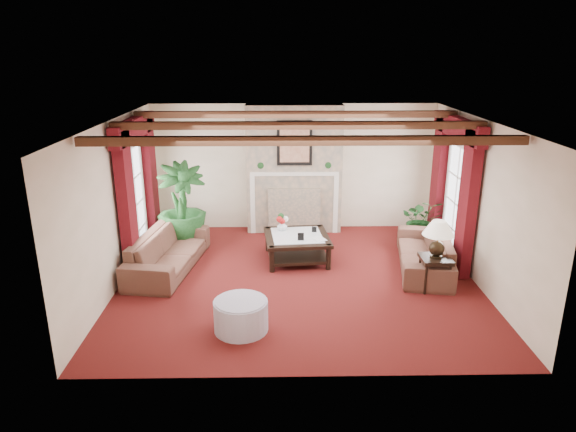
{
  "coord_description": "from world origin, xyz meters",
  "views": [
    {
      "loc": [
        -0.32,
        -8.04,
        3.78
      ],
      "look_at": [
        -0.17,
        0.4,
        1.02
      ],
      "focal_mm": 32.0,
      "sensor_mm": 36.0,
      "label": 1
    }
  ],
  "objects_px": {
    "sofa_right": "(425,246)",
    "coffee_table": "(297,248)",
    "ottoman": "(241,316)",
    "side_table": "(434,273)",
    "sofa_left": "(168,245)",
    "potted_palm": "(183,224)"
  },
  "relations": [
    {
      "from": "sofa_left",
      "to": "ottoman",
      "type": "distance_m",
      "value": 2.61
    },
    {
      "from": "side_table",
      "to": "sofa_left",
      "type": "bearing_deg",
      "value": 168.61
    },
    {
      "from": "sofa_left",
      "to": "sofa_right",
      "type": "bearing_deg",
      "value": -82.16
    },
    {
      "from": "sofa_left",
      "to": "coffee_table",
      "type": "bearing_deg",
      "value": -72.45
    },
    {
      "from": "side_table",
      "to": "ottoman",
      "type": "relative_size",
      "value": 0.74
    },
    {
      "from": "sofa_right",
      "to": "coffee_table",
      "type": "bearing_deg",
      "value": -90.74
    },
    {
      "from": "sofa_left",
      "to": "ottoman",
      "type": "relative_size",
      "value": 3.07
    },
    {
      "from": "side_table",
      "to": "potted_palm",
      "type": "bearing_deg",
      "value": 155.67
    },
    {
      "from": "sofa_right",
      "to": "coffee_table",
      "type": "height_order",
      "value": "sofa_right"
    },
    {
      "from": "ottoman",
      "to": "side_table",
      "type": "bearing_deg",
      "value": 22.0
    },
    {
      "from": "ottoman",
      "to": "coffee_table",
      "type": "bearing_deg",
      "value": 70.91
    },
    {
      "from": "sofa_right",
      "to": "coffee_table",
      "type": "distance_m",
      "value": 2.32
    },
    {
      "from": "sofa_left",
      "to": "side_table",
      "type": "xyz_separation_m",
      "value": [
        4.53,
        -0.91,
        -0.16
      ]
    },
    {
      "from": "sofa_right",
      "to": "side_table",
      "type": "relative_size",
      "value": 3.95
    },
    {
      "from": "ottoman",
      "to": "sofa_right",
      "type": "bearing_deg",
      "value": 33.63
    },
    {
      "from": "side_table",
      "to": "coffee_table",
      "type": "bearing_deg",
      "value": 150.0
    },
    {
      "from": "potted_palm",
      "to": "side_table",
      "type": "relative_size",
      "value": 3.42
    },
    {
      "from": "sofa_left",
      "to": "coffee_table",
      "type": "xyz_separation_m",
      "value": [
        2.32,
        0.36,
        -0.21
      ]
    },
    {
      "from": "potted_palm",
      "to": "sofa_left",
      "type": "bearing_deg",
      "value": -94.05
    },
    {
      "from": "potted_palm",
      "to": "side_table",
      "type": "distance_m",
      "value": 4.89
    },
    {
      "from": "sofa_right",
      "to": "potted_palm",
      "type": "relative_size",
      "value": 1.15
    },
    {
      "from": "sofa_right",
      "to": "ottoman",
      "type": "xyz_separation_m",
      "value": [
        -3.15,
        -2.09,
        -0.2
      ]
    }
  ]
}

